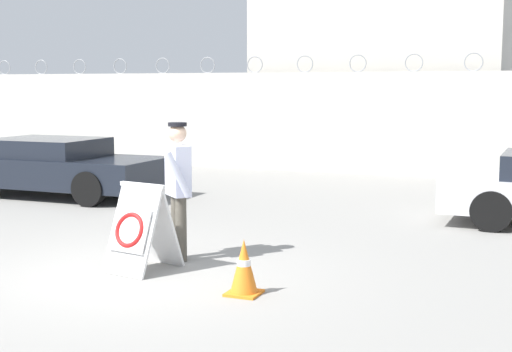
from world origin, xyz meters
TOP-DOWN VIEW (x-y plane):
  - ground_plane at (0.00, 0.00)m, footprint 90.00×90.00m
  - perimeter_wall at (-0.00, 11.15)m, footprint 36.00×0.30m
  - building_block at (0.03, 15.84)m, footprint 7.02×7.92m
  - barricade_sign at (-0.02, 0.18)m, footprint 0.81×0.95m
  - security_guard at (0.17, 0.85)m, footprint 0.54×0.66m
  - traffic_cone_near at (1.61, -0.30)m, footprint 0.37×0.37m
  - parked_car_front_coupe at (-4.94, 4.85)m, footprint 4.58×2.04m

SIDE VIEW (x-z plane):
  - ground_plane at x=0.00m, z-range 0.00..0.00m
  - traffic_cone_near at x=1.61m, z-range 0.00..0.63m
  - barricade_sign at x=-0.02m, z-range 0.00..1.11m
  - parked_car_front_coupe at x=-4.94m, z-range 0.02..1.24m
  - security_guard at x=0.17m, z-range 0.12..1.97m
  - perimeter_wall at x=0.00m, z-range -0.22..2.93m
  - building_block at x=0.03m, z-range 0.00..6.40m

